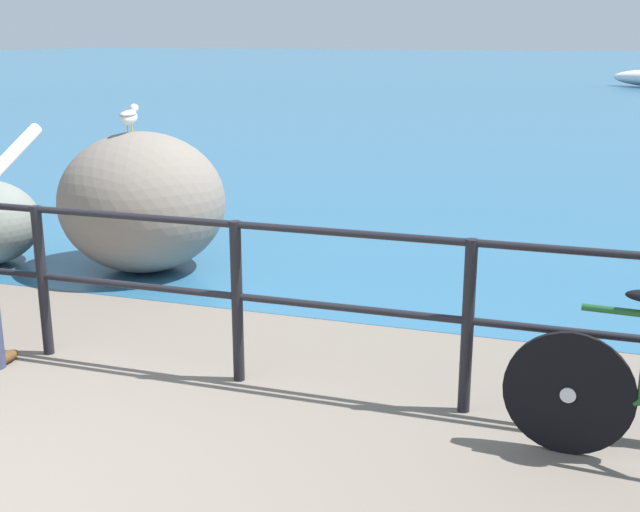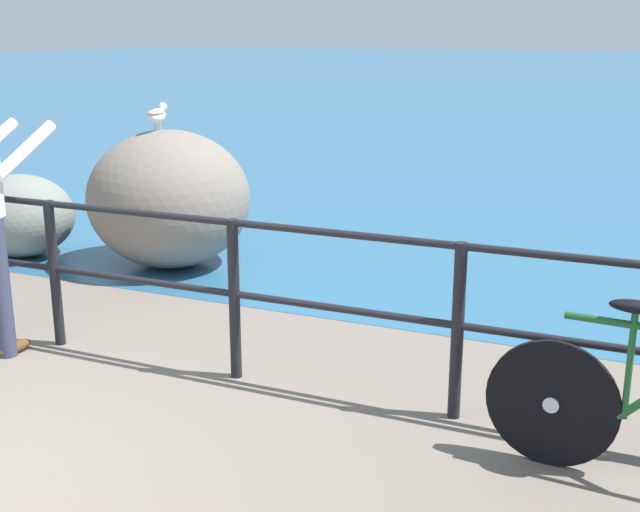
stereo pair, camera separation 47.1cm
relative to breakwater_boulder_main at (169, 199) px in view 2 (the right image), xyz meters
name	(u,v)px [view 2 (the right image)]	position (x,y,z in m)	size (l,w,h in m)	color
ground_plane	(548,116)	(1.09, 16.11, -0.68)	(120.00, 120.00, 0.10)	#6B6056
sea_surface	(621,69)	(1.09, 44.22, -0.63)	(120.00, 90.00, 0.01)	#285B7F
promenade_railing	(139,267)	(1.09, -1.99, 0.01)	(9.87, 0.07, 1.02)	black
breakwater_boulder_main	(169,199)	(0.00, 0.00, 0.00)	(1.49, 1.45, 1.26)	slate
breakwater_boulder_left	(20,216)	(-1.52, -0.28, -0.23)	(1.06, 0.97, 0.79)	slate
seagull	(157,114)	(-0.06, -0.02, 0.77)	(0.15, 0.34, 0.23)	gold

